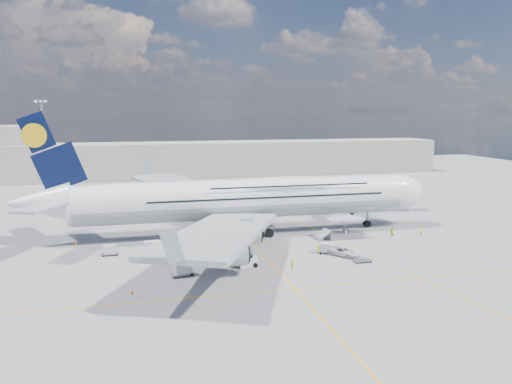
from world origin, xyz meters
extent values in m
plane|color=gray|center=(0.00, 0.00, 0.00)|extent=(300.00, 300.00, 0.00)
cube|color=yellow|center=(0.00, 0.00, 0.01)|extent=(0.25, 220.00, 0.01)
cube|color=yellow|center=(0.00, -20.00, 0.01)|extent=(120.00, 0.25, 0.01)
cube|color=yellow|center=(14.00, 10.00, 0.01)|extent=(14.16, 99.06, 0.01)
cylinder|color=white|center=(0.00, 10.00, 6.80)|extent=(62.00, 7.20, 7.20)
cylinder|color=#9EA0A5|center=(0.00, 10.00, 6.65)|extent=(60.76, 7.13, 7.13)
ellipsoid|color=white|center=(8.00, 10.00, 8.78)|extent=(36.00, 6.84, 3.76)
ellipsoid|color=white|center=(31.00, 10.00, 6.80)|extent=(11.52, 7.20, 7.20)
ellipsoid|color=black|center=(34.24, 10.00, 7.40)|extent=(3.84, 4.16, 1.44)
cone|color=white|center=(-35.50, 10.00, 7.60)|extent=(10.00, 6.84, 6.84)
cube|color=black|center=(-33.50, 10.00, 16.40)|extent=(11.02, 0.46, 14.61)
cylinder|color=yellow|center=(-35.60, 10.00, 18.90)|extent=(4.00, 0.60, 4.00)
cube|color=#999EA3|center=(-8.00, 30.00, 5.60)|extent=(25.49, 39.15, 3.35)
cube|color=#999EA3|center=(-8.00, -10.00, 5.60)|extent=(25.49, 39.15, 3.35)
cylinder|color=#B7BABF|center=(-3.00, 22.50, 3.20)|extent=(5.20, 3.50, 3.50)
cylinder|color=#B7BABF|center=(-7.50, 33.00, 3.20)|extent=(5.20, 3.50, 3.50)
cylinder|color=#B7BABF|center=(-3.00, -2.50, 3.20)|extent=(5.20, 3.50, 3.50)
cylinder|color=#B7BABF|center=(-7.50, -13.00, 3.20)|extent=(5.20, 3.50, 3.50)
cylinder|color=gray|center=(25.00, 10.00, 2.20)|extent=(0.44, 0.44, 3.80)
cylinder|color=black|center=(25.00, 10.00, 0.65)|extent=(1.30, 0.90, 1.30)
cylinder|color=gray|center=(0.00, 10.00, 2.20)|extent=(0.56, 0.56, 3.80)
cylinder|color=black|center=(0.00, 13.20, 0.75)|extent=(1.50, 0.90, 1.50)
cube|color=#B7B7BC|center=(25.00, 18.60, 7.10)|extent=(3.00, 10.00, 2.60)
cube|color=#B7B7BC|center=(33.00, 23.60, 7.10)|extent=(18.00, 3.00, 2.60)
cylinder|color=gray|center=(27.00, 21.60, 3.55)|extent=(0.80, 0.80, 7.10)
cylinder|color=black|center=(27.00, 21.60, 0.45)|extent=(0.90, 0.80, 0.90)
cylinder|color=gray|center=(41.00, 23.60, 3.55)|extent=(1.00, 1.00, 7.10)
cube|color=gray|center=(41.00, 23.60, 0.40)|extent=(2.00, 2.00, 0.80)
cylinder|color=#B7B7BC|center=(25.00, 14.80, 7.10)|extent=(3.60, 3.60, 2.80)
cube|color=silver|center=(17.00, 2.90, 3.50)|extent=(6.50, 3.20, 0.35)
cube|color=gray|center=(17.00, 2.90, 0.55)|extent=(6.50, 3.20, 1.10)
cube|color=gray|center=(17.00, 2.90, 2.05)|extent=(0.22, 1.99, 3.00)
cylinder|color=black|center=(14.40, 1.70, 0.35)|extent=(0.70, 0.30, 0.70)
cube|color=silver|center=(12.80, 2.90, 1.00)|extent=(2.16, 2.60, 1.60)
cylinder|color=gray|center=(-40.00, 45.00, 12.50)|extent=(0.70, 0.70, 25.00)
cube|color=gray|center=(-40.00, 45.00, 25.20)|extent=(3.00, 0.40, 0.60)
cube|color=#B2AD9E|center=(0.00, 95.00, 6.00)|extent=(180.00, 16.00, 12.00)
cube|color=#193814|center=(40.00, 140.00, 4.00)|extent=(160.00, 6.00, 8.00)
cube|color=gray|center=(-24.04, 1.54, 0.30)|extent=(2.68, 1.55, 0.16)
cylinder|color=black|center=(-25.08, 1.02, 0.19)|extent=(0.38, 0.16, 0.38)
cylinder|color=black|center=(-23.00, 2.05, 0.19)|extent=(0.38, 0.16, 0.38)
cube|color=silver|center=(-24.04, 1.54, 1.00)|extent=(1.98, 1.42, 1.30)
cube|color=gray|center=(-13.68, -11.38, 0.37)|extent=(3.47, 2.37, 0.19)
cylinder|color=black|center=(-14.95, -12.01, 0.23)|extent=(0.46, 0.19, 0.46)
cylinder|color=black|center=(-12.42, -10.74, 0.23)|extent=(0.46, 0.19, 0.46)
cube|color=silver|center=(-13.68, -11.38, 1.21)|extent=(2.62, 2.07, 1.58)
cube|color=gray|center=(-16.41, -0.06, 0.34)|extent=(3.10, 1.98, 0.17)
cylinder|color=black|center=(-17.57, -0.64, 0.21)|extent=(0.42, 0.17, 0.42)
cylinder|color=black|center=(-15.25, 0.52, 0.21)|extent=(0.42, 0.17, 0.42)
cube|color=gray|center=(-17.40, 0.83, 0.38)|extent=(3.38, 1.95, 0.20)
cylinder|color=black|center=(-18.71, 0.18, 0.24)|extent=(0.48, 0.20, 0.48)
cylinder|color=black|center=(-16.09, 1.49, 0.24)|extent=(0.48, 0.20, 0.48)
cube|color=silver|center=(-17.40, 0.83, 1.26)|extent=(2.50, 1.79, 1.64)
cube|color=gray|center=(13.70, -11.50, 0.31)|extent=(2.79, 1.62, 0.16)
cylinder|color=black|center=(12.62, -12.04, 0.20)|extent=(0.40, 0.16, 0.40)
cylinder|color=black|center=(14.78, -10.96, 0.20)|extent=(0.40, 0.16, 0.40)
cube|color=gray|center=(10.02, -5.64, 0.31)|extent=(2.98, 2.28, 0.16)
cylinder|color=black|center=(8.96, -6.17, 0.19)|extent=(0.39, 0.16, 0.39)
cylinder|color=black|center=(11.08, -5.11, 0.19)|extent=(0.39, 0.16, 0.39)
cube|color=silver|center=(10.02, -5.64, 1.01)|extent=(2.29, 1.94, 1.32)
cube|color=silver|center=(-3.94, -9.58, 0.76)|extent=(3.34, 2.26, 1.42)
cube|color=black|center=(-3.94, -9.58, 1.64)|extent=(1.43, 1.57, 0.55)
cylinder|color=black|center=(-5.03, -10.19, 0.35)|extent=(0.70, 0.27, 0.70)
cylinder|color=black|center=(-2.85, -8.98, 0.35)|extent=(0.70, 0.27, 0.70)
cube|color=gray|center=(-13.93, 27.93, 1.06)|extent=(7.25, 3.88, 2.12)
cube|color=silver|center=(-14.67, 27.93, 3.07)|extent=(5.51, 3.62, 2.33)
cube|color=silver|center=(-11.29, 27.93, 2.01)|extent=(2.36, 2.77, 1.69)
cube|color=black|center=(-10.54, 27.93, 2.22)|extent=(0.58, 2.11, 0.95)
cylinder|color=black|center=(-11.60, 26.71, 0.58)|extent=(1.16, 0.37, 1.16)
cylinder|color=black|center=(-16.26, 29.15, 0.58)|extent=(1.16, 0.37, 1.16)
cube|color=#DA4C0B|center=(-14.67, 27.93, 2.33)|extent=(5.57, 3.68, 0.53)
cube|color=gray|center=(-19.53, 37.25, 1.02)|extent=(6.94, 3.53, 2.04)
cube|color=silver|center=(-20.25, 37.25, 2.96)|extent=(5.25, 3.33, 2.24)
cube|color=silver|center=(-16.99, 37.25, 1.94)|extent=(2.20, 2.62, 1.63)
cube|color=black|center=(-16.27, 37.25, 2.14)|extent=(0.49, 2.04, 0.92)
cylinder|color=black|center=(-17.29, 36.07, 0.56)|extent=(1.12, 0.36, 1.12)
cylinder|color=black|center=(-21.78, 38.42, 0.56)|extent=(1.12, 0.36, 1.12)
imported|color=silver|center=(12.29, -7.73, 0.72)|extent=(5.00, 5.59, 1.44)
imported|color=#B9DD17|center=(31.30, 0.63, 0.97)|extent=(0.83, 0.83, 1.94)
imported|color=#A8DB17|center=(25.88, 1.60, 0.82)|extent=(0.98, 1.01, 1.64)
imported|color=#E5F71A|center=(-6.45, -5.99, 0.84)|extent=(0.84, 1.05, 1.67)
imported|color=#D9FC1A|center=(8.86, -5.67, 0.85)|extent=(0.99, 0.95, 1.71)
imported|color=#BBE117|center=(2.03, -12.92, 0.87)|extent=(1.18, 0.75, 1.74)
cone|color=#DA4C0B|center=(26.44, 2.25, 0.26)|extent=(0.41, 0.41, 0.52)
cube|color=#DA4C0B|center=(26.44, 2.25, 0.01)|extent=(0.35, 0.35, 0.03)
cone|color=#DA4C0B|center=(-2.72, 28.38, 0.29)|extent=(0.45, 0.45, 0.57)
cube|color=#DA4C0B|center=(-2.72, 28.38, 0.02)|extent=(0.39, 0.39, 0.03)
cone|color=#DA4C0B|center=(-16.00, 32.99, 0.29)|extent=(0.46, 0.46, 0.59)
cube|color=#DA4C0B|center=(-16.00, 32.99, 0.02)|extent=(0.40, 0.40, 0.03)
cone|color=#DA4C0B|center=(-2.64, -7.64, 0.29)|extent=(0.46, 0.46, 0.58)
cube|color=#DA4C0B|center=(-2.64, -7.64, 0.02)|extent=(0.40, 0.40, 0.03)
cone|color=#DA4C0B|center=(-20.57, -16.84, 0.25)|extent=(0.39, 0.39, 0.50)
cube|color=#DA4C0B|center=(-20.57, -16.84, 0.01)|extent=(0.34, 0.34, 0.03)
cone|color=#DA4C0B|center=(-30.16, 9.06, 0.29)|extent=(0.46, 0.46, 0.59)
cube|color=#DA4C0B|center=(-30.16, 9.06, 0.02)|extent=(0.40, 0.40, 0.03)
camera|label=1|loc=(-19.66, -79.14, 22.98)|focal=35.00mm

